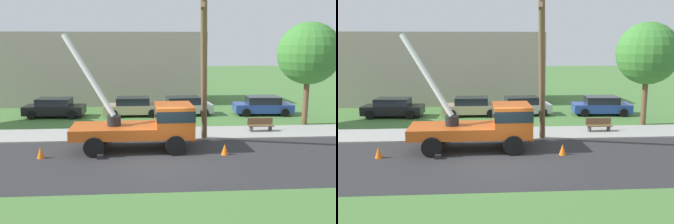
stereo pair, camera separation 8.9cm
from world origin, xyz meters
The scene contains 15 objects.
ground_plane centered at (0.00, 12.00, 0.00)m, with size 120.00×120.00×0.00m, color #477538.
road_asphalt centered at (0.00, 0.00, 0.00)m, with size 80.00×7.41×0.01m, color #2B2B2D.
sidewalk_strip centered at (0.00, 5.25, 0.05)m, with size 80.00×3.09×0.10m, color #9E9E99.
utility_truck centered at (-0.55, 2.13, 1.41)m, with size 6.80×3.20×5.98m.
leaning_utility_pole centered at (2.30, 2.25, 4.31)m, with size 1.11×3.98×8.45m.
traffic_cone_ahead centered at (3.17, 0.83, 0.28)m, with size 0.36×0.36×0.56m, color orange.
traffic_cone_behind centered at (-5.80, 0.92, 0.28)m, with size 0.36×0.36×0.56m, color orange.
traffic_cone_curbside centered at (1.94, 3.58, 0.28)m, with size 0.36×0.36×0.56m, color orange.
parked_sedan_black centered at (-7.40, 11.21, 0.71)m, with size 4.49×2.17×1.42m.
parked_sedan_tan centered at (-1.55, 11.28, 0.71)m, with size 4.41×2.04×1.42m.
parked_sedan_silver centered at (2.27, 11.28, 0.71)m, with size 4.55×2.28×1.42m.
parked_sedan_blue centered at (8.43, 11.03, 0.71)m, with size 4.51×2.21×1.42m.
park_bench centered at (6.42, 5.31, 0.46)m, with size 1.60×0.45×0.90m.
roadside_tree_far centered at (10.14, 7.36, 4.78)m, with size 4.10×4.10×6.85m.
lowrise_building_backdrop centered at (-4.18, 18.47, 3.20)m, with size 18.00×6.00×6.40m, color #A5998C.
Camera 1 is at (-0.92, -16.73, 5.48)m, focal length 39.85 mm.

